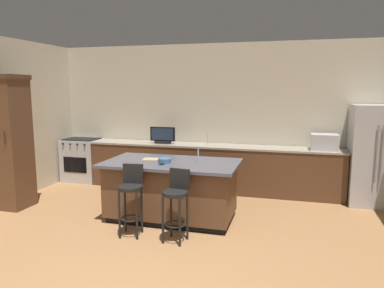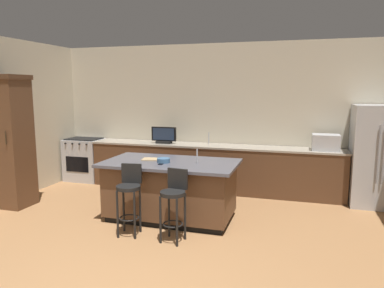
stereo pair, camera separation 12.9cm
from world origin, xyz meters
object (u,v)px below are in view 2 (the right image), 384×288
Objects in this scene: bar_stool_right at (174,199)px; cutting_board at (154,159)px; range_oven at (85,159)px; cabinet_tower at (11,139)px; refrigerator at (376,156)px; kitchen_island at (171,190)px; bar_stool_left at (129,193)px; cell_phone at (161,164)px; tv_monitor at (164,136)px; microwave at (326,142)px; fruit_bowl at (164,160)px.

bar_stool_right reaches higher than cutting_board.
cabinet_tower reaches higher than range_oven.
kitchen_island is at bearing -152.39° from refrigerator.
bar_stool_left is 6.64× the size of cell_phone.
tv_monitor reaches higher than bar_stool_left.
microwave reaches higher than fruit_bowl.
fruit_bowl reaches higher than cutting_board.
bar_stool_right is (1.10, -2.50, -0.50)m from tv_monitor.
kitchen_island is 0.92× the size of cabinet_tower.
cabinet_tower is 2.28× the size of bar_stool_left.
cabinet_tower is 11.30× the size of fruit_bowl.
microwave is at bearing 37.20° from fruit_bowl.
fruit_bowl is 0.28m from cutting_board.
tv_monitor is at bearing 121.28° from bar_stool_right.
cutting_board is at bearing 168.84° from kitchen_island.
cell_phone is (0.26, 0.56, 0.32)m from bar_stool_left.
cabinet_tower is 2.65m from bar_stool_left.
fruit_bowl is 0.54× the size of cutting_board.
cabinet_tower is 2.79m from fruit_bowl.
bar_stool_left is 0.67m from bar_stool_right.
cabinet_tower reaches higher than cutting_board.
range_oven is at bearing 144.55° from fruit_bowl.
refrigerator reaches higher than microwave.
refrigerator reaches higher than cutting_board.
fruit_bowl is at bearing -69.15° from tv_monitor.
tv_monitor is (1.92, -0.05, 0.61)m from range_oven.
range_oven is at bearing 147.39° from bar_stool_right.
fruit_bowl is at bearing 85.82° from cell_phone.
bar_stool_right is at bearing -40.18° from range_oven.
range_oven reaches higher than cell_phone.
refrigerator is 8.78× the size of fruit_bowl.
cell_phone reaches higher than kitchen_island.
bar_stool_left is (2.52, -0.58, -0.58)m from cabinet_tower.
kitchen_island is 4.34× the size of microwave.
bar_stool_right is (0.33, -0.79, 0.12)m from kitchen_island.
microwave reaches higher than bar_stool_left.
kitchen_island is 3.63m from refrigerator.
cell_phone is (-0.41, 0.59, 0.34)m from bar_stool_right.
cutting_board is (-0.63, 0.85, 0.34)m from bar_stool_right.
kitchen_island is 2.14× the size of bar_stool_right.
range_oven is at bearing 125.85° from bar_stool_left.
range_oven is 0.95× the size of bar_stool_left.
bar_stool_left is at bearing -120.71° from cell_phone.
cutting_board is at bearing -155.22° from refrigerator.
bar_stool_left is 0.80m from fruit_bowl.
cabinet_tower is at bearing 174.00° from cell_phone.
microwave reaches higher than kitchen_island.
cell_phone is at bearing 132.31° from bar_stool_right.
tv_monitor is at bearing 104.26° from cell_phone.
fruit_bowl reaches higher than range_oven.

